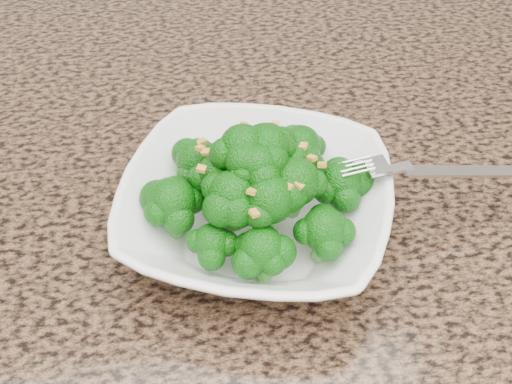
{
  "coord_description": "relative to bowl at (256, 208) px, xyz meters",
  "views": [
    {
      "loc": [
        0.07,
        -0.17,
        1.35
      ],
      "look_at": [
        0.12,
        0.24,
        0.95
      ],
      "focal_mm": 45.0,
      "sensor_mm": 36.0,
      "label": 1
    }
  ],
  "objects": [
    {
      "name": "garlic_topping",
      "position": [
        0.0,
        0.0,
        0.11
      ],
      "size": [
        0.13,
        0.13,
        0.01
      ],
      "primitive_type": null,
      "color": "gold",
      "rests_on": "broccoli_pile"
    },
    {
      "name": "bowl",
      "position": [
        0.0,
        0.0,
        0.0
      ],
      "size": [
        0.31,
        0.31,
        0.06
      ],
      "primitive_type": "imported",
      "rotation": [
        0.0,
        0.0,
        -0.33
      ],
      "color": "white",
      "rests_on": "granite_counter"
    },
    {
      "name": "granite_counter",
      "position": [
        -0.12,
        0.06,
        -0.04
      ],
      "size": [
        1.64,
        1.04,
        0.03
      ],
      "primitive_type": "cube",
      "color": "brown",
      "rests_on": "cabinet"
    },
    {
      "name": "fork",
      "position": [
        0.13,
        -0.0,
        0.04
      ],
      "size": [
        0.2,
        0.05,
        0.01
      ],
      "primitive_type": null,
      "rotation": [
        0.0,
        0.0,
        0.1
      ],
      "color": "silver",
      "rests_on": "bowl"
    },
    {
      "name": "broccoli_pile",
      "position": [
        0.0,
        0.0,
        0.07
      ],
      "size": [
        0.21,
        0.21,
        0.08
      ],
      "primitive_type": null,
      "color": "#0E5E0A",
      "rests_on": "bowl"
    }
  ]
}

